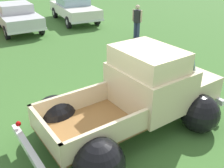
% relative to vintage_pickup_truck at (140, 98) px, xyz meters
% --- Properties ---
extents(ground_plane, '(80.00, 80.00, 0.00)m').
position_rel_vintage_pickup_truck_xyz_m(ground_plane, '(-0.39, -0.02, -0.76)').
color(ground_plane, '#3D6B2D').
extents(vintage_pickup_truck, '(4.72, 2.96, 1.96)m').
position_rel_vintage_pickup_truck_xyz_m(vintage_pickup_truck, '(0.00, 0.00, 0.00)').
color(vintage_pickup_truck, black).
rests_on(vintage_pickup_truck, ground).
extents(show_car_1, '(1.99, 4.33, 1.43)m').
position_rel_vintage_pickup_truck_xyz_m(show_car_1, '(-0.23, 10.48, 0.03)').
color(show_car_1, black).
rests_on(show_car_1, ground).
extents(show_car_2, '(2.37, 4.76, 1.43)m').
position_rel_vintage_pickup_truck_xyz_m(show_car_2, '(3.31, 10.89, 0.03)').
color(show_car_2, black).
rests_on(show_car_2, ground).
extents(spectator_0, '(0.44, 0.52, 1.61)m').
position_rel_vintage_pickup_truck_xyz_m(spectator_0, '(4.34, 5.89, 0.16)').
color(spectator_0, navy).
rests_on(spectator_0, ground).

